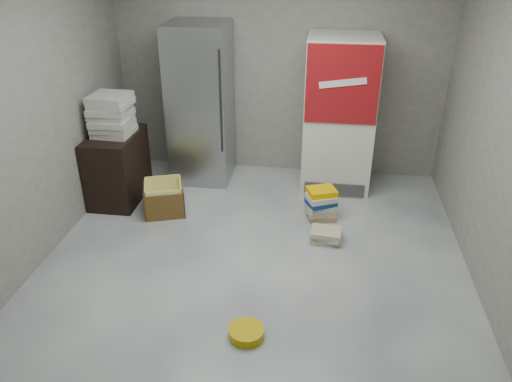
{
  "coord_description": "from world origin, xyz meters",
  "views": [
    {
      "loc": [
        0.56,
        -3.52,
        2.81
      ],
      "look_at": [
        -0.03,
        0.7,
        0.58
      ],
      "focal_mm": 35.0,
      "sensor_mm": 36.0,
      "label": 1
    }
  ],
  "objects_px": {
    "cardboard_box": "(164,200)",
    "phonebook_stack_main": "(321,204)",
    "coke_cooler": "(339,114)",
    "steel_fridge": "(201,104)",
    "wood_shelf": "(118,167)"
  },
  "relations": [
    {
      "from": "cardboard_box",
      "to": "phonebook_stack_main",
      "type": "bearing_deg",
      "value": -16.34
    },
    {
      "from": "coke_cooler",
      "to": "cardboard_box",
      "type": "distance_m",
      "value": 2.24
    },
    {
      "from": "phonebook_stack_main",
      "to": "coke_cooler",
      "type": "bearing_deg",
      "value": 60.95
    },
    {
      "from": "steel_fridge",
      "to": "cardboard_box",
      "type": "relative_size",
      "value": 3.46
    },
    {
      "from": "steel_fridge",
      "to": "coke_cooler",
      "type": "relative_size",
      "value": 1.06
    },
    {
      "from": "cardboard_box",
      "to": "wood_shelf",
      "type": "bearing_deg",
      "value": 140.26
    },
    {
      "from": "coke_cooler",
      "to": "cardboard_box",
      "type": "xyz_separation_m",
      "value": [
        -1.88,
        -0.95,
        -0.76
      ]
    },
    {
      "from": "coke_cooler",
      "to": "wood_shelf",
      "type": "height_order",
      "value": "coke_cooler"
    },
    {
      "from": "steel_fridge",
      "to": "coke_cooler",
      "type": "xyz_separation_m",
      "value": [
        1.65,
        -0.01,
        -0.05
      ]
    },
    {
      "from": "wood_shelf",
      "to": "phonebook_stack_main",
      "type": "xyz_separation_m",
      "value": [
        2.34,
        -0.15,
        -0.22
      ]
    },
    {
      "from": "steel_fridge",
      "to": "phonebook_stack_main",
      "type": "bearing_deg",
      "value": -30.29
    },
    {
      "from": "steel_fridge",
      "to": "coke_cooler",
      "type": "height_order",
      "value": "steel_fridge"
    },
    {
      "from": "steel_fridge",
      "to": "cardboard_box",
      "type": "bearing_deg",
      "value": -103.56
    },
    {
      "from": "cardboard_box",
      "to": "steel_fridge",
      "type": "bearing_deg",
      "value": 57.54
    },
    {
      "from": "wood_shelf",
      "to": "cardboard_box",
      "type": "bearing_deg",
      "value": -20.83
    }
  ]
}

